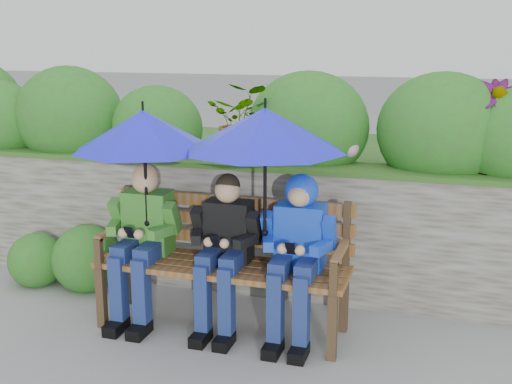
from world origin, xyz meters
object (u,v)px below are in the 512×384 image
(park_bench, at_px, (225,254))
(boy_left, at_px, (142,235))
(umbrella_left, at_px, (144,130))
(boy_right, at_px, (297,244))
(umbrella_right, at_px, (265,130))
(boy_middle, at_px, (224,244))

(park_bench, xyz_separation_m, boy_left, (-0.58, -0.08, 0.11))
(park_bench, distance_m, umbrella_left, 1.00)
(park_bench, bearing_deg, boy_right, -7.21)
(boy_right, height_order, umbrella_left, umbrella_left)
(umbrella_left, bearing_deg, umbrella_right, -2.43)
(boy_right, bearing_deg, boy_left, -179.29)
(boy_left, xyz_separation_m, umbrella_left, (0.04, 0.01, 0.73))
(umbrella_right, bearing_deg, boy_right, 10.41)
(park_bench, relative_size, boy_left, 1.55)
(boy_middle, height_order, boy_right, boy_right)
(boy_left, bearing_deg, umbrella_left, 17.29)
(boy_left, bearing_deg, umbrella_right, -1.57)
(park_bench, xyz_separation_m, umbrella_left, (-0.55, -0.07, 0.84))
(boy_middle, bearing_deg, boy_left, -179.67)
(boy_right, relative_size, umbrella_left, 1.13)
(boy_right, relative_size, umbrella_right, 1.06)
(umbrella_left, bearing_deg, boy_middle, -0.84)
(park_bench, height_order, umbrella_left, umbrella_left)
(boy_right, bearing_deg, umbrella_left, -179.90)
(boy_middle, bearing_deg, boy_right, 1.16)
(park_bench, relative_size, boy_right, 1.56)
(park_bench, xyz_separation_m, umbrella_right, (0.31, -0.10, 0.88))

